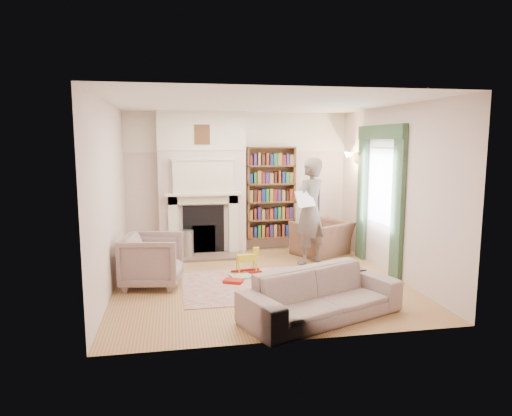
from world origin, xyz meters
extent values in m
plane|color=#94603B|center=(0.00, 0.00, 0.00)|extent=(4.50, 4.50, 0.00)
plane|color=white|center=(0.00, 0.00, 2.80)|extent=(4.50, 4.50, 0.00)
plane|color=beige|center=(0.00, 2.25, 1.40)|extent=(4.50, 0.00, 4.50)
plane|color=beige|center=(0.00, -2.25, 1.40)|extent=(4.50, 0.00, 4.50)
plane|color=beige|center=(-2.25, 0.00, 1.40)|extent=(0.00, 4.50, 4.50)
plane|color=beige|center=(2.25, 0.00, 1.40)|extent=(0.00, 4.50, 4.50)
cube|color=beige|center=(-0.75, 2.08, 1.40)|extent=(1.70, 0.35, 2.80)
cube|color=silver|center=(-0.75, 1.79, 1.22)|extent=(1.47, 0.24, 0.05)
cube|color=black|center=(-0.75, 1.88, 0.50)|extent=(0.80, 0.06, 0.96)
cube|color=silver|center=(-0.75, 1.81, 1.55)|extent=(1.15, 0.18, 0.62)
cube|color=brown|center=(0.65, 2.12, 1.18)|extent=(1.00, 0.24, 1.85)
cube|color=silver|center=(2.23, 0.40, 1.45)|extent=(0.02, 0.90, 1.30)
cube|color=#2E4830|center=(2.20, -0.30, 1.20)|extent=(0.07, 0.32, 2.40)
cube|color=#2E4830|center=(2.20, 1.10, 1.20)|extent=(0.07, 0.32, 2.40)
cube|color=#2E4830|center=(2.19, 0.40, 2.38)|extent=(0.09, 1.70, 0.24)
cube|color=#BDB28F|center=(-0.07, -0.19, 0.01)|extent=(2.34, 1.81, 0.01)
imported|color=brown|center=(1.55, 1.48, 0.33)|extent=(1.32, 1.27, 0.66)
imported|color=#A19685|center=(-1.66, 0.07, 0.40)|extent=(1.00, 0.98, 0.80)
imported|color=#B8AE98|center=(0.49, -1.66, 0.30)|extent=(2.24, 1.52, 0.61)
imported|color=#60534C|center=(1.10, 0.88, 0.97)|extent=(0.85, 0.76, 1.94)
cube|color=white|center=(0.95, 0.68, 1.23)|extent=(0.43, 0.33, 0.29)
cylinder|color=#A4A7AB|center=(-1.08, 1.63, 0.28)|extent=(0.29, 0.29, 0.55)
cube|color=#DFE550|center=(-0.25, 0.22, 0.03)|extent=(0.41, 0.41, 0.03)
cube|color=#B01B14|center=(-0.42, -0.05, 0.04)|extent=(0.35, 0.30, 0.05)
cube|color=red|center=(-0.02, -0.63, 0.02)|extent=(0.29, 0.25, 0.02)
cube|color=red|center=(0.12, -0.24, 0.02)|extent=(0.26, 0.21, 0.02)
cube|color=red|center=(0.37, -0.36, 0.02)|extent=(0.26, 0.21, 0.02)
camera|label=1|loc=(-1.32, -6.97, 2.23)|focal=32.00mm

